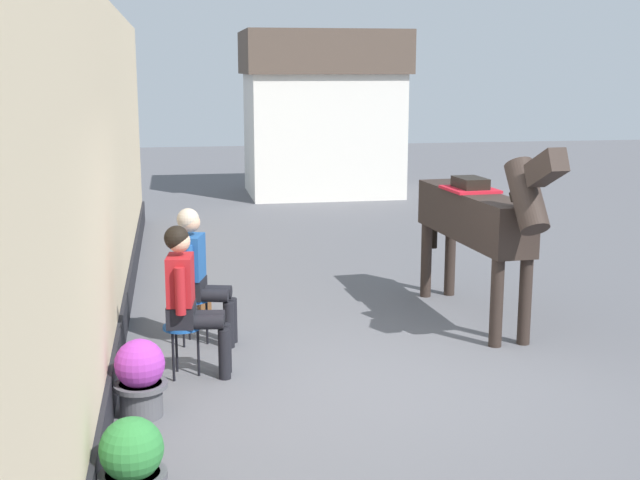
# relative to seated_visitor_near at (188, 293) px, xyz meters

# --- Properties ---
(ground_plane) EXTENTS (40.00, 40.00, 0.00)m
(ground_plane) POSITION_rel_seated_visitor_near_xyz_m (1.73, 2.61, -0.78)
(ground_plane) COLOR #56565B
(pub_facade_wall) EXTENTS (0.34, 14.00, 3.40)m
(pub_facade_wall) POSITION_rel_seated_visitor_near_xyz_m (-0.81, 1.11, 0.76)
(pub_facade_wall) COLOR #CCB793
(pub_facade_wall) RESTS_ON ground_plane
(distant_cottage) EXTENTS (3.40, 2.60, 3.50)m
(distant_cottage) POSITION_rel_seated_visitor_near_xyz_m (3.13, 10.86, 1.02)
(distant_cottage) COLOR silver
(distant_cottage) RESTS_ON ground_plane
(seated_visitor_near) EXTENTS (0.61, 0.49, 1.39)m
(seated_visitor_near) POSITION_rel_seated_visitor_near_xyz_m (0.00, 0.00, 0.00)
(seated_visitor_near) COLOR #194C99
(seated_visitor_near) RESTS_ON ground_plane
(seated_visitor_far) EXTENTS (0.61, 0.48, 1.39)m
(seated_visitor_far) POSITION_rel_seated_visitor_near_xyz_m (0.12, 0.91, 0.00)
(seated_visitor_far) COLOR #194C99
(seated_visitor_far) RESTS_ON ground_plane
(saddled_horse_center) EXTENTS (0.60, 3.00, 2.06)m
(saddled_horse_center) POSITION_rel_seated_visitor_near_xyz_m (3.13, 1.17, 0.38)
(saddled_horse_center) COLOR #2D231E
(saddled_horse_center) RESTS_ON ground_plane
(flower_planter_near) EXTENTS (0.43, 0.43, 0.64)m
(flower_planter_near) POSITION_rel_seated_visitor_near_xyz_m (-0.41, -2.39, -0.44)
(flower_planter_near) COLOR #4C4C51
(flower_planter_near) RESTS_ON ground_plane
(flower_planter_middle) EXTENTS (0.43, 0.43, 0.64)m
(flower_planter_middle) POSITION_rel_seated_visitor_near_xyz_m (-0.41, -0.84, -0.44)
(flower_planter_middle) COLOR #4C4C51
(flower_planter_middle) RESTS_ON ground_plane
(satchel_bag) EXTENTS (0.15, 0.29, 0.20)m
(satchel_bag) POSITION_rel_seated_visitor_near_xyz_m (0.21, 2.09, -0.68)
(satchel_bag) COLOR brown
(satchel_bag) RESTS_ON ground_plane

